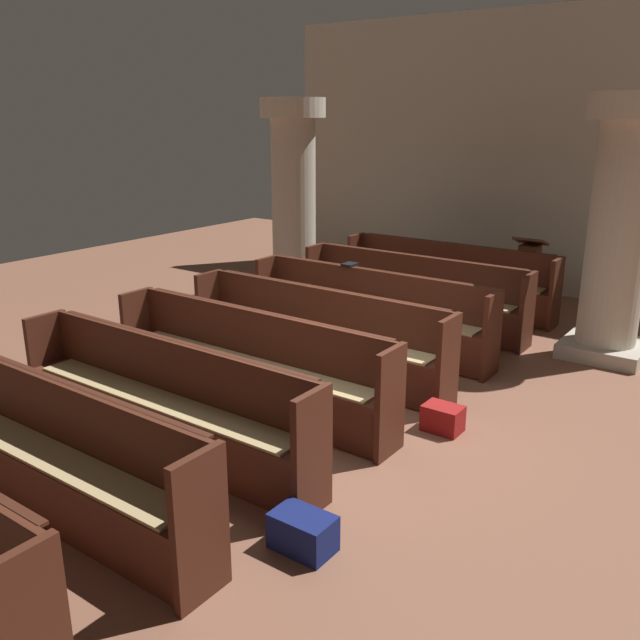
# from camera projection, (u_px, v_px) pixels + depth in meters

# --- Properties ---
(ground_plane) EXTENTS (19.20, 19.20, 0.00)m
(ground_plane) POSITION_uv_depth(u_px,v_px,m) (345.00, 418.00, 6.68)
(ground_plane) COLOR brown
(back_wall) EXTENTS (10.00, 0.16, 4.50)m
(back_wall) POSITION_uv_depth(u_px,v_px,m) (558.00, 156.00, 10.73)
(back_wall) COLOR beige
(back_wall) RESTS_ON ground
(pew_row_0) EXTENTS (3.35, 0.47, 1.00)m
(pew_row_0) POSITION_uv_depth(u_px,v_px,m) (447.00, 275.00, 10.25)
(pew_row_0) COLOR #4C2316
(pew_row_0) RESTS_ON ground
(pew_row_1) EXTENTS (3.35, 0.46, 1.00)m
(pew_row_1) POSITION_uv_depth(u_px,v_px,m) (412.00, 291.00, 9.37)
(pew_row_1) COLOR #4C2316
(pew_row_1) RESTS_ON ground
(pew_row_2) EXTENTS (3.35, 0.46, 1.00)m
(pew_row_2) POSITION_uv_depth(u_px,v_px,m) (369.00, 309.00, 8.49)
(pew_row_2) COLOR #4C2316
(pew_row_2) RESTS_ON ground
(pew_row_3) EXTENTS (3.35, 0.46, 1.00)m
(pew_row_3) POSITION_uv_depth(u_px,v_px,m) (316.00, 331.00, 7.62)
(pew_row_3) COLOR #4C2316
(pew_row_3) RESTS_ON ground
(pew_row_4) EXTENTS (3.35, 0.46, 1.00)m
(pew_row_4) POSITION_uv_depth(u_px,v_px,m) (249.00, 360.00, 6.74)
(pew_row_4) COLOR #4C2316
(pew_row_4) RESTS_ON ground
(pew_row_5) EXTENTS (3.35, 0.47, 1.00)m
(pew_row_5) POSITION_uv_depth(u_px,v_px,m) (162.00, 397.00, 5.86)
(pew_row_5) COLOR #4C2316
(pew_row_5) RESTS_ON ground
(pew_row_6) EXTENTS (3.35, 0.46, 1.00)m
(pew_row_6) POSITION_uv_depth(u_px,v_px,m) (44.00, 447.00, 4.98)
(pew_row_6) COLOR #4C2316
(pew_row_6) RESTS_ON ground
(pillar_aisle_side) EXTENTS (1.03, 1.03, 3.13)m
(pillar_aisle_side) POSITION_uv_depth(u_px,v_px,m) (620.00, 225.00, 7.93)
(pillar_aisle_side) COLOR #B6AD9A
(pillar_aisle_side) RESTS_ON ground
(pillar_far_side) EXTENTS (1.03, 1.03, 3.13)m
(pillar_far_side) POSITION_uv_depth(u_px,v_px,m) (294.00, 195.00, 10.83)
(pillar_far_side) COLOR #B6AD9A
(pillar_far_side) RESTS_ON ground
(lectern) EXTENTS (0.48, 0.45, 1.08)m
(lectern) POSITION_uv_depth(u_px,v_px,m) (527.00, 276.00, 10.52)
(lectern) COLOR #562B1A
(lectern) RESTS_ON ground
(hymn_book) EXTENTS (0.15, 0.20, 0.03)m
(hymn_book) POSITION_uv_depth(u_px,v_px,m) (350.00, 265.00, 8.73)
(hymn_book) COLOR black
(hymn_book) RESTS_ON pew_row_2
(kneeler_box_red) EXTENTS (0.36, 0.26, 0.25)m
(kneeler_box_red) POSITION_uv_depth(u_px,v_px,m) (443.00, 418.00, 6.38)
(kneeler_box_red) COLOR maroon
(kneeler_box_red) RESTS_ON ground
(kneeler_box_navy) EXTENTS (0.43, 0.28, 0.27)m
(kneeler_box_navy) POSITION_uv_depth(u_px,v_px,m) (303.00, 532.00, 4.63)
(kneeler_box_navy) COLOR navy
(kneeler_box_navy) RESTS_ON ground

